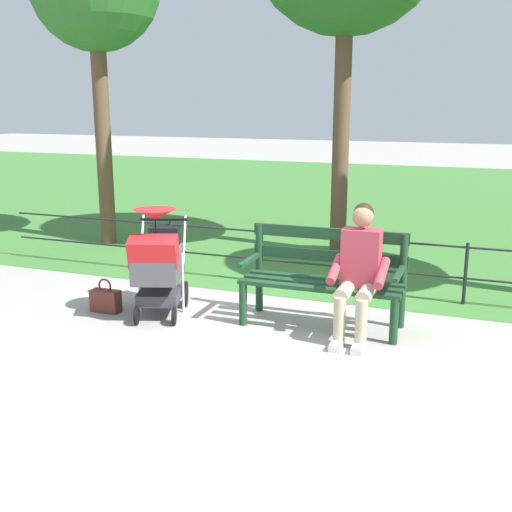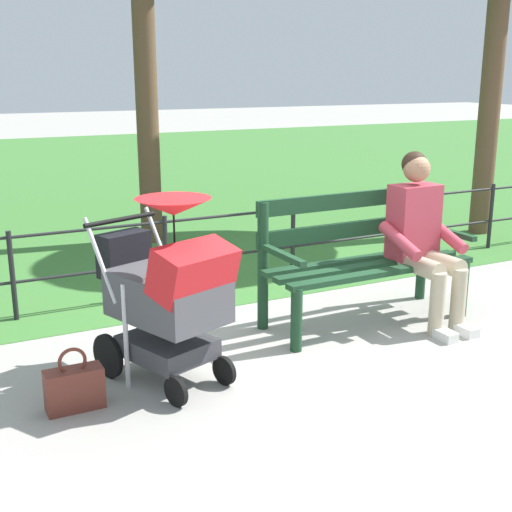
{
  "view_description": "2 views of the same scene",
  "coord_description": "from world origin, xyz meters",
  "views": [
    {
      "loc": [
        -2.07,
        5.77,
        2.2
      ],
      "look_at": [
        0.12,
        0.08,
        0.69
      ],
      "focal_mm": 44.12,
      "sensor_mm": 36.0,
      "label": 1
    },
    {
      "loc": [
        2.4,
        3.92,
        1.83
      ],
      "look_at": [
        0.41,
        -0.01,
        0.64
      ],
      "focal_mm": 47.52,
      "sensor_mm": 36.0,
      "label": 2
    }
  ],
  "objects": [
    {
      "name": "park_bench",
      "position": [
        -0.53,
        -0.12,
        0.53
      ],
      "size": [
        1.61,
        0.62,
        0.96
      ],
      "color": "#193D23",
      "rests_on": "ground"
    },
    {
      "name": "ground_plane",
      "position": [
        0.0,
        0.0,
        0.0
      ],
      "size": [
        60.0,
        60.0,
        0.0
      ],
      "primitive_type": "plane",
      "color": "#9E9B93"
    },
    {
      "name": "person_on_bench",
      "position": [
        -0.92,
        0.11,
        0.68
      ],
      "size": [
        0.54,
        0.74,
        1.28
      ],
      "color": "tan",
      "rests_on": "ground"
    },
    {
      "name": "stroller",
      "position": [
        1.13,
        0.27,
        0.59
      ],
      "size": [
        0.76,
        0.99,
        1.15
      ],
      "color": "black",
      "rests_on": "ground"
    },
    {
      "name": "grass_lawn",
      "position": [
        0.0,
        -8.8,
        0.0
      ],
      "size": [
        40.0,
        16.0,
        0.01
      ],
      "primitive_type": "cube",
      "color": "#3D7533",
      "rests_on": "ground"
    },
    {
      "name": "park_fence",
      "position": [
        -0.49,
        -1.28,
        0.42
      ],
      "size": [
        8.55,
        0.04,
        0.7
      ],
      "color": "black",
      "rests_on": "ground"
    },
    {
      "name": "handbag",
      "position": [
        1.74,
        0.37,
        0.13
      ],
      "size": [
        0.32,
        0.14,
        0.37
      ],
      "color": "brown",
      "rests_on": "ground"
    }
  ]
}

